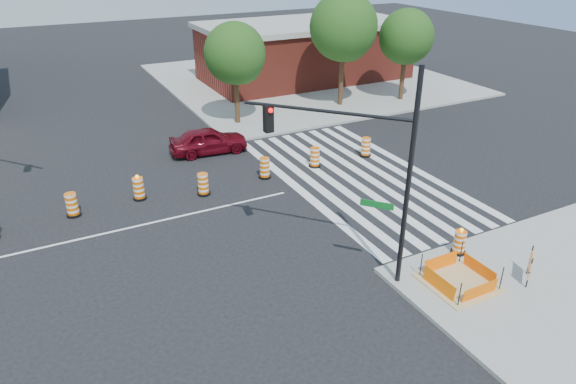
% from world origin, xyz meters
% --- Properties ---
extents(ground, '(120.00, 120.00, 0.00)m').
position_xyz_m(ground, '(0.00, 0.00, 0.00)').
color(ground, black).
rests_on(ground, ground).
extents(sidewalk_ne, '(22.00, 22.00, 0.15)m').
position_xyz_m(sidewalk_ne, '(18.00, 18.00, 0.07)').
color(sidewalk_ne, gray).
rests_on(sidewalk_ne, ground).
extents(crosswalk_east, '(6.75, 13.50, 0.01)m').
position_xyz_m(crosswalk_east, '(10.95, 0.00, 0.01)').
color(crosswalk_east, silver).
rests_on(crosswalk_east, ground).
extents(lane_centerline, '(14.00, 0.12, 0.01)m').
position_xyz_m(lane_centerline, '(0.00, 0.00, 0.01)').
color(lane_centerline, silver).
rests_on(lane_centerline, ground).
extents(excavation_pit, '(2.20, 2.20, 0.90)m').
position_xyz_m(excavation_pit, '(9.00, -9.00, 0.22)').
color(excavation_pit, tan).
rests_on(excavation_pit, ground).
extents(brick_storefront, '(16.50, 8.50, 4.60)m').
position_xyz_m(brick_storefront, '(18.00, 18.00, 2.32)').
color(brick_storefront, maroon).
rests_on(brick_storefront, ground).
extents(red_coupe, '(4.30, 2.08, 1.42)m').
position_xyz_m(red_coupe, '(5.60, 6.25, 0.71)').
color(red_coupe, '#5B0713').
rests_on(red_coupe, ground).
extents(signal_pole_se, '(3.77, 4.13, 7.23)m').
position_xyz_m(signal_pole_se, '(6.27, -6.82, 4.45)').
color(signal_pole_se, black).
rests_on(signal_pole_se, ground).
extents(pit_drum, '(0.53, 0.53, 1.04)m').
position_xyz_m(pit_drum, '(10.30, -7.60, 0.58)').
color(pit_drum, black).
rests_on(pit_drum, ground).
extents(barricade, '(0.77, 0.63, 1.12)m').
position_xyz_m(barricade, '(11.15, -9.92, 0.76)').
color(barricade, '#E66004').
rests_on(barricade, ground).
extents(tree_north_c, '(3.67, 3.67, 6.23)m').
position_xyz_m(tree_north_c, '(8.83, 9.97, 4.18)').
color(tree_north_c, '#382314').
rests_on(tree_north_c, ground).
extents(tree_north_d, '(4.44, 4.44, 7.55)m').
position_xyz_m(tree_north_d, '(16.62, 10.33, 5.07)').
color(tree_north_d, '#382314').
rests_on(tree_north_d, ground).
extents(tree_north_e, '(3.73, 3.73, 6.35)m').
position_xyz_m(tree_north_e, '(21.20, 9.50, 4.26)').
color(tree_north_e, '#382314').
rests_on(tree_north_e, ground).
extents(median_drum_3, '(0.60, 0.60, 1.02)m').
position_xyz_m(median_drum_3, '(-1.84, 2.12, 0.48)').
color(median_drum_3, black).
rests_on(median_drum_3, ground).
extents(median_drum_4, '(0.60, 0.60, 1.18)m').
position_xyz_m(median_drum_4, '(0.98, 2.40, 0.49)').
color(median_drum_4, black).
rests_on(median_drum_4, ground).
extents(median_drum_5, '(0.60, 0.60, 1.02)m').
position_xyz_m(median_drum_5, '(3.68, 1.52, 0.48)').
color(median_drum_5, black).
rests_on(median_drum_5, ground).
extents(median_drum_6, '(0.60, 0.60, 1.02)m').
position_xyz_m(median_drum_6, '(6.93, 1.91, 0.48)').
color(median_drum_6, black).
rests_on(median_drum_6, ground).
extents(median_drum_7, '(0.60, 0.60, 1.02)m').
position_xyz_m(median_drum_7, '(9.76, 1.97, 0.48)').
color(median_drum_7, black).
rests_on(median_drum_7, ground).
extents(median_drum_8, '(0.60, 0.60, 1.02)m').
position_xyz_m(median_drum_8, '(12.89, 1.97, 0.48)').
color(median_drum_8, black).
rests_on(median_drum_8, ground).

